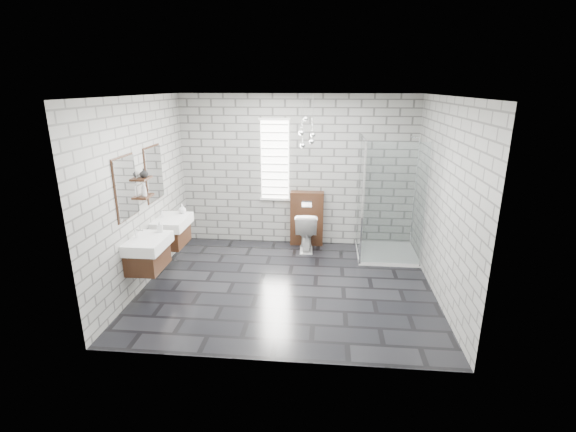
# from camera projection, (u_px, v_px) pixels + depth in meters

# --- Properties ---
(floor) EXTENTS (4.20, 3.60, 0.02)m
(floor) POSITION_uv_depth(u_px,v_px,m) (288.00, 285.00, 6.19)
(floor) COLOR black
(floor) RESTS_ON ground
(ceiling) EXTENTS (4.20, 3.60, 0.02)m
(ceiling) POSITION_uv_depth(u_px,v_px,m) (288.00, 95.00, 5.38)
(ceiling) COLOR white
(ceiling) RESTS_ON wall_back
(wall_back) EXTENTS (4.20, 0.02, 2.70)m
(wall_back) POSITION_uv_depth(u_px,v_px,m) (297.00, 171.00, 7.50)
(wall_back) COLOR gray
(wall_back) RESTS_ON floor
(wall_front) EXTENTS (4.20, 0.02, 2.70)m
(wall_front) POSITION_uv_depth(u_px,v_px,m) (270.00, 244.00, 4.07)
(wall_front) COLOR gray
(wall_front) RESTS_ON floor
(wall_left) EXTENTS (0.02, 3.60, 2.70)m
(wall_left) POSITION_uv_depth(u_px,v_px,m) (141.00, 193.00, 5.97)
(wall_left) COLOR gray
(wall_left) RESTS_ON floor
(wall_right) EXTENTS (0.02, 3.60, 2.70)m
(wall_right) POSITION_uv_depth(u_px,v_px,m) (444.00, 201.00, 5.60)
(wall_right) COLOR gray
(wall_right) RESTS_ON floor
(vanity_left) EXTENTS (0.47, 0.70, 1.57)m
(vanity_left) POSITION_uv_depth(u_px,v_px,m) (145.00, 245.00, 5.68)
(vanity_left) COLOR #3D2212
(vanity_left) RESTS_ON wall_left
(vanity_right) EXTENTS (0.47, 0.70, 1.57)m
(vanity_right) POSITION_uv_depth(u_px,v_px,m) (170.00, 223.00, 6.55)
(vanity_right) COLOR #3D2212
(vanity_right) RESTS_ON wall_left
(shelf_lower) EXTENTS (0.14, 0.30, 0.03)m
(shelf_lower) POSITION_uv_depth(u_px,v_px,m) (146.00, 196.00, 5.93)
(shelf_lower) COLOR #3D2212
(shelf_lower) RESTS_ON wall_left
(shelf_upper) EXTENTS (0.14, 0.30, 0.03)m
(shelf_upper) POSITION_uv_depth(u_px,v_px,m) (144.00, 179.00, 5.85)
(shelf_upper) COLOR #3D2212
(shelf_upper) RESTS_ON wall_left
(window) EXTENTS (0.56, 0.05, 1.48)m
(window) POSITION_uv_depth(u_px,v_px,m) (275.00, 160.00, 7.45)
(window) COLOR white
(window) RESTS_ON wall_back
(cistern_panel) EXTENTS (0.60, 0.20, 1.00)m
(cistern_panel) POSITION_uv_depth(u_px,v_px,m) (307.00, 218.00, 7.64)
(cistern_panel) COLOR #3D2212
(cistern_panel) RESTS_ON floor
(flush_plate) EXTENTS (0.18, 0.01, 0.12)m
(flush_plate) POSITION_uv_depth(u_px,v_px,m) (307.00, 204.00, 7.45)
(flush_plate) COLOR silver
(flush_plate) RESTS_ON cistern_panel
(shower_enclosure) EXTENTS (1.00, 1.00, 2.03)m
(shower_enclosure) POSITION_uv_depth(u_px,v_px,m) (383.00, 230.00, 7.03)
(shower_enclosure) COLOR white
(shower_enclosure) RESTS_ON floor
(pendant_cluster) EXTENTS (0.27, 0.26, 0.87)m
(pendant_cluster) POSITION_uv_depth(u_px,v_px,m) (307.00, 134.00, 6.85)
(pendant_cluster) COLOR silver
(pendant_cluster) RESTS_ON ceiling
(toilet) EXTENTS (0.42, 0.70, 0.70)m
(toilet) POSITION_uv_depth(u_px,v_px,m) (306.00, 231.00, 7.45)
(toilet) COLOR white
(toilet) RESTS_ON floor
(soap_bottle_a) EXTENTS (0.09, 0.09, 0.16)m
(soap_bottle_a) POSITION_uv_depth(u_px,v_px,m) (160.00, 226.00, 5.87)
(soap_bottle_a) COLOR #B2B2B2
(soap_bottle_a) RESTS_ON vanity_left
(soap_bottle_b) EXTENTS (0.12, 0.12, 0.15)m
(soap_bottle_b) POSITION_uv_depth(u_px,v_px,m) (182.00, 209.00, 6.73)
(soap_bottle_b) COLOR #B2B2B2
(soap_bottle_b) RESTS_ON vanity_right
(soap_bottle_c) EXTENTS (0.09, 0.09, 0.20)m
(soap_bottle_c) POSITION_uv_depth(u_px,v_px,m) (144.00, 190.00, 5.84)
(soap_bottle_c) COLOR #B2B2B2
(soap_bottle_c) RESTS_ON shelf_lower
(vase) EXTENTS (0.15, 0.15, 0.13)m
(vase) POSITION_uv_depth(u_px,v_px,m) (144.00, 173.00, 5.83)
(vase) COLOR #B2B2B2
(vase) RESTS_ON shelf_upper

